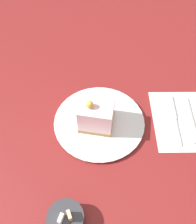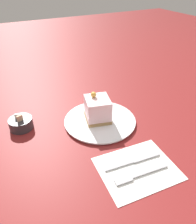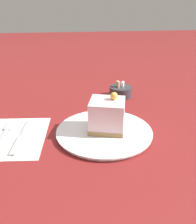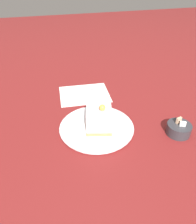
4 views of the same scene
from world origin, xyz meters
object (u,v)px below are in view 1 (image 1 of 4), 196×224
at_px(plate, 99,122).
at_px(knife, 174,114).
at_px(cake_slice, 97,114).
at_px(fork, 193,123).
at_px(sugar_bowl, 66,219).

xyz_separation_m(plate, knife, (-0.23, -0.01, -0.00)).
relative_size(cake_slice, knife, 0.62).
xyz_separation_m(fork, knife, (0.05, -0.04, -0.00)).
height_order(knife, sugar_bowl, sugar_bowl).
height_order(plate, cake_slice, cake_slice).
distance_m(plate, sugar_bowl, 0.29).
bearing_deg(cake_slice, fork, -169.97).
relative_size(plate, fork, 1.59).
bearing_deg(knife, plate, 7.84).
bearing_deg(fork, sugar_bowl, 38.41).
xyz_separation_m(cake_slice, fork, (-0.29, 0.02, -0.05)).
xyz_separation_m(plate, fork, (-0.28, 0.03, -0.00)).
bearing_deg(knife, cake_slice, 9.16).
height_order(plate, fork, plate).
xyz_separation_m(fork, sugar_bowl, (0.38, 0.24, 0.02)).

